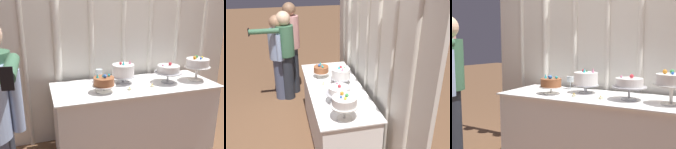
# 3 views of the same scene
# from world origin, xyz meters

# --- Properties ---
(draped_curtain) EXTENTS (3.04, 0.18, 2.62)m
(draped_curtain) POSITION_xyz_m (-0.03, 0.54, 1.43)
(draped_curtain) COLOR white
(draped_curtain) RESTS_ON ground_plane
(cake_table) EXTENTS (1.84, 0.71, 0.79)m
(cake_table) POSITION_xyz_m (0.00, 0.10, 0.40)
(cake_table) COLOR white
(cake_table) RESTS_ON ground_plane
(cake_display_leftmost) EXTENTS (0.24, 0.24, 0.20)m
(cake_display_leftmost) POSITION_xyz_m (-0.40, -0.02, 0.90)
(cake_display_leftmost) COLOR silver
(cake_display_leftmost) RESTS_ON cake_table
(cake_display_midleft) EXTENTS (0.27, 0.27, 0.27)m
(cake_display_midleft) POSITION_xyz_m (-0.11, 0.20, 0.94)
(cake_display_midleft) COLOR #B2B2B7
(cake_display_midleft) RESTS_ON cake_table
(cake_display_midright) EXTENTS (0.31, 0.31, 0.24)m
(cake_display_midright) POSITION_xyz_m (0.39, 0.06, 0.94)
(cake_display_midright) COLOR #B2B2B7
(cake_display_midright) RESTS_ON cake_table
(cake_display_rightmost) EXTENTS (0.30, 0.30, 0.30)m
(cake_display_rightmost) POSITION_xyz_m (0.75, 0.03, 0.99)
(cake_display_rightmost) COLOR silver
(cake_display_rightmost) RESTS_ON cake_table
(wine_glass) EXTENTS (0.08, 0.08, 0.15)m
(wine_glass) POSITION_xyz_m (-0.36, 0.34, 0.90)
(wine_glass) COLOR silver
(wine_glass) RESTS_ON cake_table
(tealight_far_left) EXTENTS (0.04, 0.04, 0.04)m
(tealight_far_left) POSITION_xyz_m (-0.12, -0.04, 0.80)
(tealight_far_left) COLOR beige
(tealight_far_left) RESTS_ON cake_table
(tealight_near_left) EXTENTS (0.04, 0.04, 0.04)m
(tealight_near_left) POSITION_xyz_m (0.15, -0.03, 0.80)
(tealight_near_left) COLOR beige
(tealight_near_left) RESTS_ON cake_table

